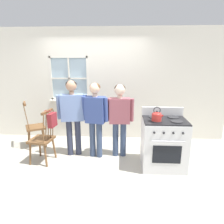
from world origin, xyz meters
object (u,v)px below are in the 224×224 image
(chair_by_window, at_px, (43,139))
(handbag, at_px, (52,120))
(chair_near_wall, at_px, (34,127))
(potted_plant, at_px, (70,96))
(person_adult_right, at_px, (120,113))
(stove, at_px, (163,143))
(person_elderly_left, at_px, (72,110))
(kettle, at_px, (157,116))
(person_teen_center, at_px, (95,113))

(chair_by_window, distance_m, handbag, 0.48)
(chair_near_wall, relative_size, potted_plant, 3.43)
(chair_by_window, distance_m, person_adult_right, 1.59)
(chair_by_window, height_order, person_adult_right, person_adult_right)
(chair_by_window, bearing_deg, potted_plant, 177.29)
(stove, relative_size, handbag, 3.53)
(person_elderly_left, xyz_separation_m, person_adult_right, (0.95, 0.00, -0.05))
(person_elderly_left, bearing_deg, kettle, -28.26)
(potted_plant, distance_m, handbag, 1.33)
(person_teen_center, xyz_separation_m, stove, (1.30, -0.32, -0.46))
(chair_by_window, bearing_deg, chair_near_wall, -137.69)
(chair_near_wall, height_order, handbag, same)
(chair_near_wall, distance_m, kettle, 2.81)
(stove, height_order, handbag, stove)
(chair_by_window, distance_m, kettle, 2.21)
(chair_by_window, height_order, handbag, same)
(person_adult_right, bearing_deg, potted_plant, 141.17)
(person_teen_center, bearing_deg, chair_by_window, -153.46)
(person_elderly_left, height_order, stove, person_elderly_left)
(person_adult_right, relative_size, handbag, 4.89)
(kettle, height_order, handbag, kettle)
(stove, xyz_separation_m, potted_plant, (-2.06, 1.33, 0.61))
(chair_near_wall, bearing_deg, handbag, -165.26)
(stove, bearing_deg, person_elderly_left, 167.81)
(person_teen_center, xyz_separation_m, kettle, (1.13, -0.45, 0.09))
(chair_near_wall, xyz_separation_m, stove, (2.78, -0.75, 0.01))
(chair_by_window, relative_size, person_elderly_left, 0.67)
(person_teen_center, distance_m, handbag, 0.83)
(potted_plant, xyz_separation_m, handbag, (-0.02, -1.32, -0.20))
(chair_near_wall, bearing_deg, person_teen_center, -135.29)
(kettle, xyz_separation_m, handbag, (-1.90, 0.15, -0.14))
(person_adult_right, distance_m, handbag, 1.31)
(person_teen_center, relative_size, kettle, 6.20)
(person_teen_center, bearing_deg, kettle, -10.60)
(chair_by_window, relative_size, handbag, 3.43)
(chair_by_window, height_order, person_teen_center, person_teen_center)
(person_teen_center, bearing_deg, person_adult_right, 19.11)
(chair_by_window, relative_size, potted_plant, 3.43)
(chair_by_window, xyz_separation_m, person_elderly_left, (0.53, 0.34, 0.50))
(person_adult_right, distance_m, kettle, 0.84)
(chair_near_wall, relative_size, person_elderly_left, 0.67)
(person_elderly_left, height_order, person_adult_right, person_elderly_left)
(chair_near_wall, bearing_deg, chair_by_window, -174.96)
(chair_near_wall, height_order, kettle, kettle)
(person_teen_center, distance_m, person_adult_right, 0.49)
(stove, relative_size, potted_plant, 3.53)
(person_elderly_left, height_order, kettle, person_elderly_left)
(person_elderly_left, xyz_separation_m, potted_plant, (-0.28, 0.95, 0.11))
(person_teen_center, xyz_separation_m, handbag, (-0.77, -0.31, -0.05))
(chair_near_wall, xyz_separation_m, person_teen_center, (1.48, -0.43, 0.46))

